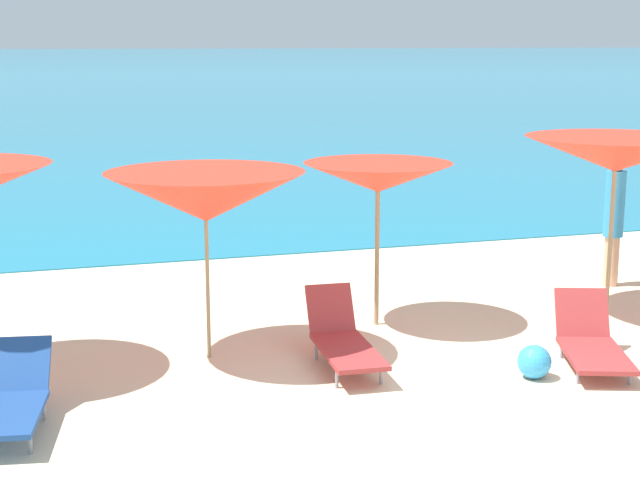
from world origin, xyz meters
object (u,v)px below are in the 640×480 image
at_px(umbrella_2, 206,197).
at_px(lounge_chair_2, 591,342).
at_px(umbrella_4, 616,154).
at_px(lounge_chair_4, 343,339).
at_px(beachgoer_1, 614,215).
at_px(beach_ball, 534,362).
at_px(lounge_chair_1, 11,398).
at_px(umbrella_3, 378,178).

xyz_separation_m(umbrella_2, lounge_chair_2, (3.92, -1.51, -1.55)).
height_order(umbrella_4, lounge_chair_4, umbrella_4).
relative_size(umbrella_4, beachgoer_1, 1.22).
bearing_deg(beach_ball, umbrella_4, 41.46).
distance_m(umbrella_2, lounge_chair_2, 4.48).
height_order(lounge_chair_1, beach_ball, lounge_chair_1).
relative_size(umbrella_4, beach_ball, 6.44).
height_order(umbrella_2, lounge_chair_2, umbrella_2).
distance_m(umbrella_2, lounge_chair_4, 2.14).
xyz_separation_m(umbrella_2, beach_ball, (3.12, -1.70, -1.64)).
bearing_deg(umbrella_4, lounge_chair_4, -167.10).
distance_m(umbrella_2, umbrella_4, 5.23).
relative_size(lounge_chair_4, beachgoer_1, 0.86).
bearing_deg(umbrella_4, umbrella_2, -178.27).
xyz_separation_m(lounge_chair_2, beachgoer_1, (2.24, 3.00, 0.77)).
bearing_deg(umbrella_2, lounge_chair_4, -28.88).
relative_size(lounge_chair_4, beach_ball, 4.54).
bearing_deg(umbrella_4, lounge_chair_2, -128.00).
distance_m(umbrella_4, lounge_chair_2, 2.79).
bearing_deg(lounge_chair_4, beachgoer_1, 28.34).
distance_m(umbrella_2, umbrella_3, 2.33).
distance_m(umbrella_3, lounge_chair_1, 5.08).
distance_m(umbrella_4, lounge_chair_4, 4.37).
xyz_separation_m(umbrella_3, beach_ball, (0.89, -2.34, -1.67)).
xyz_separation_m(lounge_chair_2, beach_ball, (-0.80, -0.19, -0.09)).
bearing_deg(lounge_chair_4, umbrella_2, 154.77).
bearing_deg(lounge_chair_1, umbrella_4, 22.87).
height_order(beachgoer_1, beach_ball, beachgoer_1).
bearing_deg(lounge_chair_2, beach_ball, -146.92).
distance_m(umbrella_2, beach_ball, 3.91).
height_order(umbrella_4, beach_ball, umbrella_4).
xyz_separation_m(umbrella_3, umbrella_4, (2.99, -0.49, 0.24)).
relative_size(beachgoer_1, beach_ball, 5.27).
height_order(umbrella_3, lounge_chair_1, umbrella_3).
relative_size(umbrella_2, lounge_chair_2, 1.46).
xyz_separation_m(umbrella_2, umbrella_4, (5.22, 0.16, 0.26)).
bearing_deg(umbrella_3, lounge_chair_4, -123.32).
bearing_deg(umbrella_4, beachgoer_1, 54.70).
bearing_deg(beach_ball, lounge_chair_4, 151.70).
relative_size(lounge_chair_2, beachgoer_1, 0.84).
relative_size(lounge_chair_1, lounge_chair_2, 0.99).
xyz_separation_m(umbrella_4, lounge_chair_2, (-1.30, -1.67, -1.82)).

